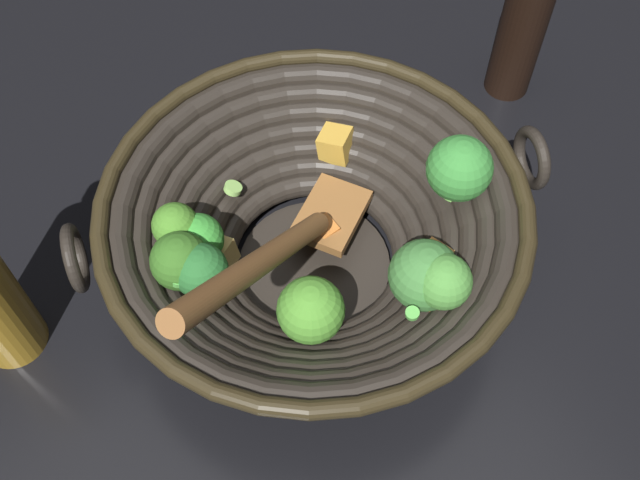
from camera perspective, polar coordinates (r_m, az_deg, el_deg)
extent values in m
plane|color=black|center=(0.66, -0.42, -2.23)|extent=(4.00, 4.00, 0.00)
cylinder|color=black|center=(0.66, -0.42, -2.01)|extent=(0.13, 0.13, 0.01)
torus|color=black|center=(0.65, -0.43, -1.29)|extent=(0.18, 0.18, 0.02)
torus|color=black|center=(0.64, -0.44, -0.77)|extent=(0.21, 0.21, 0.02)
torus|color=black|center=(0.63, -0.45, -0.24)|extent=(0.23, 0.23, 0.02)
torus|color=black|center=(0.62, -0.45, 0.30)|extent=(0.26, 0.26, 0.02)
torus|color=black|center=(0.61, -0.46, 0.86)|extent=(0.28, 0.28, 0.02)
torus|color=black|center=(0.60, -0.47, 1.44)|extent=(0.31, 0.31, 0.02)
torus|color=black|center=(0.59, -0.47, 2.03)|extent=(0.33, 0.33, 0.02)
torus|color=#2D2515|center=(0.58, -0.48, 2.64)|extent=(0.35, 0.35, 0.01)
torus|color=black|center=(0.59, -18.28, -1.33)|extent=(0.03, 0.05, 0.05)
torus|color=black|center=(0.64, 15.94, 6.08)|extent=(0.03, 0.05, 0.05)
cylinder|color=#73BE4E|center=(0.64, 10.25, 3.78)|extent=(0.03, 0.03, 0.02)
sphere|color=#388B38|center=(0.61, 10.66, 5.43)|extent=(0.05, 0.05, 0.05)
cylinder|color=#85B346|center=(0.62, -9.03, -1.16)|extent=(0.02, 0.02, 0.01)
sphere|color=green|center=(0.60, -9.34, 0.09)|extent=(0.04, 0.04, 0.04)
cylinder|color=#74B75B|center=(0.59, -8.85, -3.60)|extent=(0.03, 0.03, 0.02)
sphere|color=#27672C|center=(0.57, -9.19, -2.28)|extent=(0.04, 0.04, 0.04)
cylinder|color=#73A041|center=(0.60, 7.66, -4.28)|extent=(0.03, 0.03, 0.02)
sphere|color=#3F7C39|center=(0.57, 8.03, -2.69)|extent=(0.06, 0.06, 0.06)
cylinder|color=olive|center=(0.58, 9.10, -4.52)|extent=(0.02, 0.02, 0.02)
sphere|color=#4D933C|center=(0.56, 9.48, -3.16)|extent=(0.04, 0.04, 0.04)
cylinder|color=#88AF4A|center=(0.59, -0.69, -6.83)|extent=(0.02, 0.02, 0.02)
sphere|color=#4E932F|center=(0.56, -0.72, -5.41)|extent=(0.05, 0.05, 0.05)
cylinder|color=#7BBC5D|center=(0.59, -10.28, -2.99)|extent=(0.03, 0.03, 0.02)
sphere|color=#33661F|center=(0.57, -10.70, -1.59)|extent=(0.05, 0.05, 0.05)
cylinder|color=#82BA4B|center=(0.61, -10.69, -0.19)|extent=(0.01, 0.02, 0.02)
sphere|color=#478528|center=(0.59, -11.06, 1.10)|extent=(0.04, 0.04, 0.04)
cube|color=gold|center=(0.68, 1.23, 7.38)|extent=(0.04, 0.04, 0.03)
cube|color=orange|center=(0.64, 0.42, 0.61)|extent=(0.02, 0.02, 0.02)
cube|color=#D9B361|center=(0.63, -7.90, -1.13)|extent=(0.04, 0.04, 0.03)
cube|color=gold|center=(0.58, 8.57, -4.04)|extent=(0.03, 0.03, 0.03)
cube|color=#CA7C37|center=(0.61, 8.78, -1.52)|extent=(0.03, 0.03, 0.02)
cylinder|color=#56B247|center=(0.55, 7.11, -5.61)|extent=(0.02, 0.01, 0.01)
cylinder|color=#56B247|center=(0.56, -10.78, -3.17)|extent=(0.01, 0.01, 0.01)
cylinder|color=#56B247|center=(0.61, -11.29, 0.84)|extent=(0.02, 0.02, 0.00)
cylinder|color=#56B247|center=(0.57, -1.77, -6.67)|extent=(0.02, 0.02, 0.01)
cylinder|color=#56B247|center=(0.66, 1.95, 3.57)|extent=(0.02, 0.02, 0.00)
cylinder|color=#99D166|center=(0.65, -6.71, 3.97)|extent=(0.02, 0.02, 0.01)
cylinder|color=#6BC651|center=(0.56, 10.39, -2.45)|extent=(0.02, 0.02, 0.01)
cube|color=brown|center=(0.65, 0.87, 1.99)|extent=(0.09, 0.08, 0.01)
cylinder|color=brown|center=(0.51, -4.58, -1.71)|extent=(0.18, 0.12, 0.17)
cylinder|color=black|center=(0.78, 15.11, 14.90)|extent=(0.05, 0.05, 0.14)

